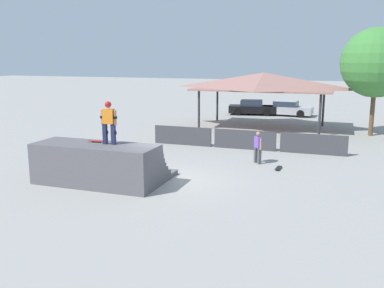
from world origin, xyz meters
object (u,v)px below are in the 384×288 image
at_px(parked_car_black, 252,108).
at_px(parked_car_silver, 287,109).
at_px(bystander_walking, 258,146).
at_px(skater_on_deck, 109,120).
at_px(skateboard_on_deck, 98,141).
at_px(skateboard_on_ground, 278,168).
at_px(tree_beside_pavilion, 376,63).

distance_m(parked_car_black, parked_car_silver, 2.93).
bearing_deg(parked_car_silver, bystander_walking, -82.88).
relative_size(skater_on_deck, skateboard_on_deck, 2.15).
distance_m(skateboard_on_deck, skateboard_on_ground, 8.01).
bearing_deg(tree_beside_pavilion, skateboard_on_deck, -126.29).
bearing_deg(skateboard_on_deck, skater_on_deck, -20.87).
xyz_separation_m(skateboard_on_deck, tree_beside_pavilion, (10.88, 14.81, 2.93)).
bearing_deg(skater_on_deck, parked_car_silver, 75.88).
height_order(parked_car_black, parked_car_silver, same).
xyz_separation_m(bystander_walking, skateboard_on_ground, (1.10, -0.81, -0.79)).
bearing_deg(bystander_walking, parked_car_silver, -38.24).
bearing_deg(skateboard_on_ground, tree_beside_pavilion, 159.95).
distance_m(skateboard_on_ground, parked_car_silver, 18.47).
bearing_deg(skater_on_deck, bystander_walking, 43.55).
distance_m(skateboard_on_deck, parked_car_silver, 23.18).
distance_m(bystander_walking, parked_car_silver, 17.57).
distance_m(bystander_walking, tree_beside_pavilion, 11.71).
relative_size(skater_on_deck, skateboard_on_ground, 2.12).
relative_size(tree_beside_pavilion, parked_car_black, 1.58).
distance_m(skateboard_on_ground, parked_car_black, 18.69).
xyz_separation_m(skateboard_on_ground, parked_car_black, (-4.88, 18.03, 0.54)).
xyz_separation_m(skateboard_on_ground, tree_beside_pavilion, (4.34, 10.47, 4.54)).
bearing_deg(bystander_walking, parked_car_black, -28.68).
xyz_separation_m(parked_car_black, parked_car_silver, (2.92, 0.32, 0.00)).
height_order(skateboard_on_deck, parked_car_silver, skateboard_on_deck).
bearing_deg(bystander_walking, skateboard_on_ground, -167.13).
height_order(skateboard_on_deck, tree_beside_pavilion, tree_beside_pavilion).
relative_size(skateboard_on_deck, parked_car_black, 0.18).
distance_m(tree_beside_pavilion, parked_car_black, 12.58).
relative_size(skateboard_on_deck, skateboard_on_ground, 0.99).
bearing_deg(parked_car_black, bystander_walking, -87.41).
xyz_separation_m(skater_on_deck, parked_car_black, (1.04, 22.55, -1.98)).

